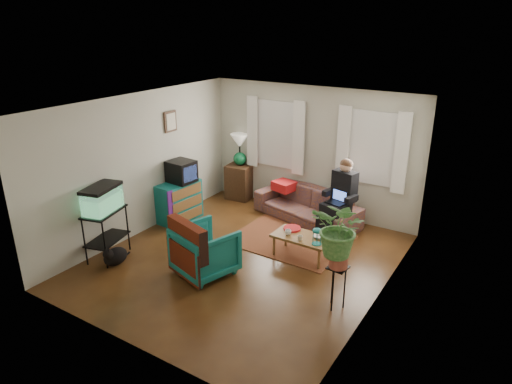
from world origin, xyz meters
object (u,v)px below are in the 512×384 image
Objects in this scene: coffee_table at (302,247)px; plant_stand at (337,287)px; side_table at (240,181)px; dresser at (179,201)px; armchair at (205,248)px; aquarium_stand at (107,234)px; sofa at (307,200)px.

coffee_table is 1.48m from plant_stand.
dresser reaches higher than side_table.
dresser is at bearing -21.41° from armchair.
aquarium_stand is at bearing -169.64° from plant_stand.
sofa is 2.82× the size of side_table.
dresser is 1.03× the size of armchair.
aquarium_stand reaches higher than side_table.
sofa is 1.84m from side_table.
sofa is at bearing 36.79° from dresser.
sofa is 2.54m from dresser.
dresser is 2.77m from coffee_table.
plant_stand is (3.83, 0.70, -0.10)m from aquarium_stand.
dresser is at bearing 74.95° from aquarium_stand.
plant_stand is (1.05, -1.03, 0.12)m from coffee_table.
side_table is 0.91× the size of aquarium_stand.
plant_stand is (3.48, -2.77, -0.06)m from side_table.
aquarium_stand is 0.99× the size of armchair.
dresser is 1.04× the size of aquarium_stand.
armchair is 1.66m from coffee_table.
side_table reaches higher than coffee_table.
coffee_table is (2.42, -1.74, -0.18)m from side_table.
aquarium_stand is at bearing -146.78° from coffee_table.
aquarium_stand is 3.28m from coffee_table.
plant_stand is (3.82, -1.11, -0.08)m from dresser.
coffee_table is at bearing 17.18° from aquarium_stand.
sofa is 3.83m from aquarium_stand.
armchair is at bearing 0.78° from aquarium_stand.
sofa is 3.37× the size of plant_stand.
side_table is at bearing 145.61° from coffee_table.
coffee_table is at bearing -53.19° from sofa.
side_table is at bearing -48.81° from armchair.
aquarium_stand reaches higher than plant_stand.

